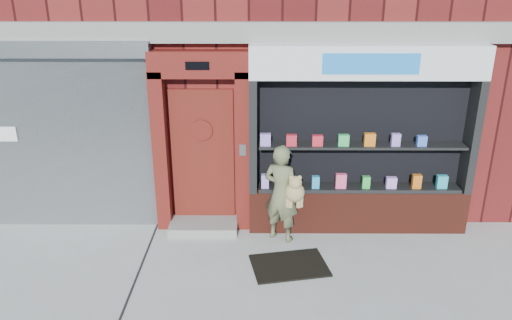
{
  "coord_description": "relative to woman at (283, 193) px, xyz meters",
  "views": [
    {
      "loc": [
        0.14,
        -5.55,
        3.99
      ],
      "look_at": [
        0.11,
        1.0,
        1.5
      ],
      "focal_mm": 35.0,
      "sensor_mm": 36.0,
      "label": 1
    }
  ],
  "objects": [
    {
      "name": "ground",
      "position": [
        -0.52,
        -1.43,
        -0.8
      ],
      "size": [
        80.0,
        80.0,
        0.0
      ],
      "primitive_type": "plane",
      "color": "#9E9E99",
      "rests_on": "ground"
    },
    {
      "name": "shutter_bay",
      "position": [
        -3.52,
        0.5,
        0.92
      ],
      "size": [
        3.1,
        0.3,
        3.04
      ],
      "color": "gray",
      "rests_on": "ground"
    },
    {
      "name": "red_door_bay",
      "position": [
        -1.27,
        0.43,
        0.66
      ],
      "size": [
        1.52,
        0.58,
        2.9
      ],
      "color": "#53120E",
      "rests_on": "ground"
    },
    {
      "name": "pharmacy_bay",
      "position": [
        1.23,
        0.38,
        0.58
      ],
      "size": [
        3.5,
        0.41,
        3.0
      ],
      "color": "#591F15",
      "rests_on": "ground"
    },
    {
      "name": "woman",
      "position": [
        0.0,
        0.0,
        0.0
      ],
      "size": [
        0.69,
        0.6,
        1.57
      ],
      "color": "#5F6442",
      "rests_on": "ground"
    },
    {
      "name": "doormat",
      "position": [
        0.07,
        -0.79,
        -0.78
      ],
      "size": [
        1.18,
        0.93,
        0.03
      ],
      "primitive_type": "cube",
      "rotation": [
        0.0,
        0.0,
        0.19
      ],
      "color": "black",
      "rests_on": "ground"
    }
  ]
}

